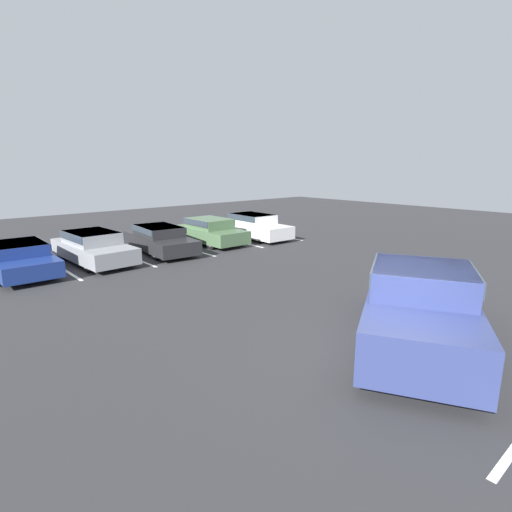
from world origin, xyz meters
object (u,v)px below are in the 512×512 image
parked_sedan_b (93,246)px  parked_sedan_c (160,238)px  pickup_truck (419,303)px  parked_sedan_a (20,257)px  parked_sedan_e (253,225)px  parked_sedan_d (210,230)px

parked_sedan_b → parked_sedan_c: bearing=87.6°
pickup_truck → parked_sedan_a: bearing=84.8°
pickup_truck → parked_sedan_c: size_ratio=1.24×
parked_sedan_a → parked_sedan_b: size_ratio=0.95×
pickup_truck → parked_sedan_e: pickup_truck is taller
parked_sedan_c → parked_sedan_e: size_ratio=1.02×
parked_sedan_a → parked_sedan_b: 2.62m
pickup_truck → parked_sedan_c: 12.31m
parked_sedan_c → parked_sedan_d: parked_sedan_d is taller
parked_sedan_b → parked_sedan_e: 8.49m
parked_sedan_e → parked_sedan_c: bearing=-88.6°
parked_sedan_b → parked_sedan_d: (5.83, 0.17, -0.01)m
pickup_truck → parked_sedan_e: (5.83, 12.22, -0.23)m
pickup_truck → parked_sedan_b: pickup_truck is taller
pickup_truck → parked_sedan_d: 12.86m
parked_sedan_d → parked_sedan_b: bearing=-88.1°
parked_sedan_a → parked_sedan_e: 11.11m
parked_sedan_a → parked_sedan_e: (11.11, -0.07, 0.06)m
parked_sedan_a → parked_sedan_c: parked_sedan_c is taller
parked_sedan_d → pickup_truck: bearing=-14.0°
parked_sedan_a → parked_sedan_d: size_ratio=1.05×
pickup_truck → parked_sedan_e: size_ratio=1.27×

